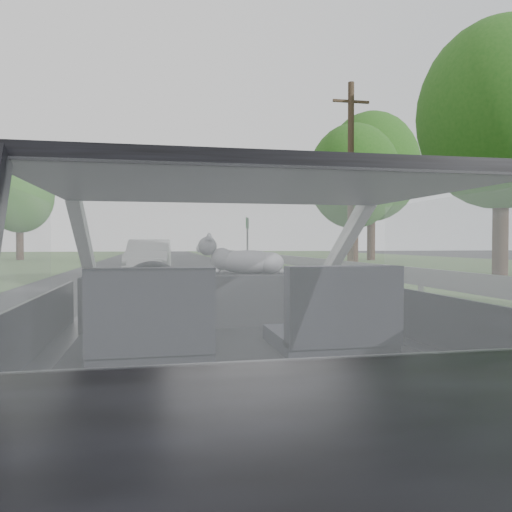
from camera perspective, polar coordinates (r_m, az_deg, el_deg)
name	(u,v)px	position (r m, az deg, el deg)	size (l,w,h in m)	color
ground	(236,484)	(2.70, -2.31, -24.63)	(140.00, 140.00, 0.00)	#424242
subject_car	(236,338)	(2.46, -2.33, -9.31)	(1.80, 4.00, 1.45)	black
dashboard	(220,298)	(3.06, -4.19, -4.84)	(1.58, 0.45, 0.30)	black
driver_seat	(151,317)	(2.12, -11.87, -6.85)	(0.50, 0.72, 0.42)	#23232D
passenger_seat	(335,312)	(2.26, 8.97, -6.33)	(0.50, 0.72, 0.42)	#23232D
steering_wheel	(152,293)	(2.73, -11.77, -4.15)	(0.36, 0.36, 0.04)	black
cat	(248,260)	(3.03, -0.86, -0.50)	(0.56, 0.17, 0.25)	gray
guardrail	(337,266)	(13.26, 9.28, -1.16)	(0.05, 90.00, 0.32)	gray
other_car	(149,258)	(17.72, -12.12, -0.25)	(1.59, 4.02, 1.32)	#ACACAC
highway_sign	(247,241)	(28.87, -0.99, 1.77)	(0.11, 1.06, 2.66)	#0C5716
utility_pole	(351,178)	(20.59, 10.77, 8.77)	(0.25, 0.25, 7.61)	#382B1F
tree_1	(501,152)	(20.15, 26.24, 10.64)	(5.87, 5.87, 8.89)	#205317
tree_2	(354,197)	(26.74, 11.10, 6.65)	(4.76, 4.76, 7.21)	#205317
tree_3	(371,188)	(35.65, 13.05, 7.54)	(6.56, 6.56, 9.94)	#205317
tree_6	(19,210)	(38.57, -25.42, 4.80)	(4.64, 4.64, 7.02)	#205317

